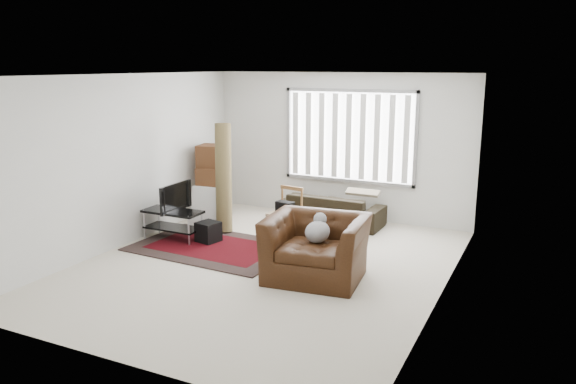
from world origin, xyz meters
name	(u,v)px	position (x,y,z in m)	size (l,w,h in m)	color
room	(282,140)	(0.03, 0.51, 1.76)	(6.00, 6.02, 2.71)	beige
persian_rug	(214,247)	(-1.11, 0.36, 0.01)	(2.56, 1.77, 0.02)	black
tv_stand	(173,218)	(-1.95, 0.46, 0.36)	(0.99, 0.45, 0.49)	black
tv	(172,197)	(-1.95, 0.46, 0.72)	(0.80, 0.10, 0.46)	black
subwoofer	(208,232)	(-1.33, 0.56, 0.18)	(0.32, 0.32, 0.32)	black
moving_boxes	(213,184)	(-2.11, 1.90, 0.64)	(0.65, 0.61, 1.38)	#57331B
white_flatpack	(206,208)	(-1.79, 1.20, 0.38)	(0.59, 0.09, 0.75)	silver
rolled_rug	(224,178)	(-1.46, 1.27, 0.94)	(0.28, 0.28, 1.86)	brown
sofa	(331,204)	(0.06, 2.45, 0.36)	(1.90, 0.82, 0.73)	black
side_chair	(286,211)	(-0.28, 1.28, 0.48)	(0.53, 0.53, 0.86)	tan
armchair	(316,243)	(0.85, -0.10, 0.49)	(1.43, 1.28, 0.97)	#32190A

